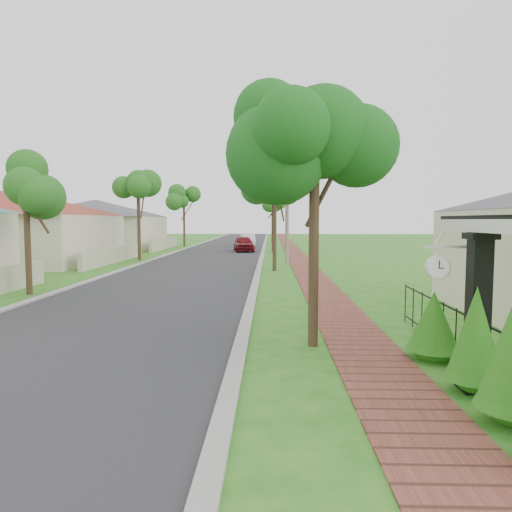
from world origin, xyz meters
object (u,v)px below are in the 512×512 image
(near_tree, at_px, (315,133))
(utility_pole, at_px, (287,195))
(porch_post, at_px, (478,321))
(parked_car_red, at_px, (244,244))
(parked_car_white, at_px, (248,240))
(station_clock, at_px, (438,266))

(near_tree, relative_size, utility_pole, 0.67)
(porch_post, height_order, utility_pole, utility_pole)
(porch_post, distance_m, parked_car_red, 32.15)
(parked_car_red, xyz_separation_m, near_tree, (3.20, -29.17, 3.85))
(parked_car_white, xyz_separation_m, utility_pole, (3.30, -17.87, 3.59))
(parked_car_white, relative_size, station_clock, 6.03)
(porch_post, distance_m, near_tree, 4.82)
(porch_post, bearing_deg, station_clock, 140.81)
(near_tree, xyz_separation_m, utility_pole, (0.10, 18.50, -0.25))
(parked_car_red, relative_size, near_tree, 0.69)
(parked_car_red, height_order, utility_pole, utility_pole)
(porch_post, xyz_separation_m, utility_pole, (-2.25, 21.00, 3.14))
(parked_car_red, bearing_deg, near_tree, -92.31)
(utility_pole, relative_size, station_clock, 12.47)
(parked_car_red, bearing_deg, parked_car_white, 81.48)
(near_tree, height_order, station_clock, near_tree)
(utility_pole, height_order, station_clock, utility_pole)
(porch_post, distance_m, utility_pole, 21.35)
(parked_car_white, bearing_deg, porch_post, -86.18)
(porch_post, distance_m, parked_car_white, 39.26)
(parked_car_white, relative_size, near_tree, 0.72)
(parked_car_white, distance_m, utility_pole, 18.52)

